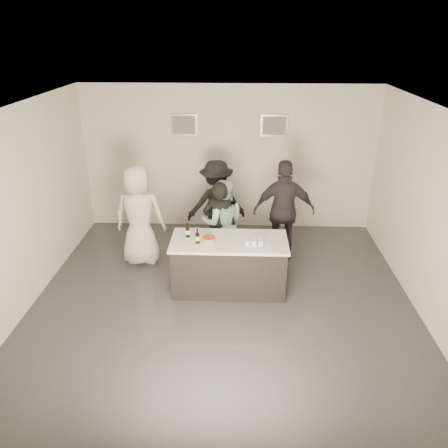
# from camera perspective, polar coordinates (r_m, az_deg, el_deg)

# --- Properties ---
(floor) EXTENTS (6.00, 6.00, 0.00)m
(floor) POSITION_cam_1_polar(r_m,az_deg,el_deg) (7.03, -0.17, -10.28)
(floor) COLOR #3D3D42
(floor) RESTS_ON ground
(ceiling) EXTENTS (6.00, 6.00, 0.00)m
(ceiling) POSITION_cam_1_polar(r_m,az_deg,el_deg) (5.86, -0.20, 14.61)
(ceiling) COLOR white
(wall_back) EXTENTS (6.00, 0.04, 3.00)m
(wall_back) POSITION_cam_1_polar(r_m,az_deg,el_deg) (9.12, 0.64, 8.51)
(wall_back) COLOR silver
(wall_back) RESTS_ON ground
(wall_front) EXTENTS (6.00, 0.04, 3.00)m
(wall_front) POSITION_cam_1_polar(r_m,az_deg,el_deg) (3.74, -2.25, -17.52)
(wall_front) COLOR silver
(wall_front) RESTS_ON ground
(wall_left) EXTENTS (0.04, 6.00, 3.00)m
(wall_left) POSITION_cam_1_polar(r_m,az_deg,el_deg) (7.08, -25.24, 1.31)
(wall_left) COLOR silver
(wall_left) RESTS_ON ground
(wall_right) EXTENTS (0.04, 6.00, 3.00)m
(wall_right) POSITION_cam_1_polar(r_m,az_deg,el_deg) (6.86, 25.71, 0.52)
(wall_right) COLOR silver
(wall_right) RESTS_ON ground
(picture_left) EXTENTS (0.54, 0.04, 0.44)m
(picture_left) POSITION_cam_1_polar(r_m,az_deg,el_deg) (9.00, -5.23, 12.78)
(picture_left) COLOR #B2B2B7
(picture_left) RESTS_ON wall_back
(picture_right) EXTENTS (0.54, 0.04, 0.44)m
(picture_right) POSITION_cam_1_polar(r_m,az_deg,el_deg) (8.95, 6.56, 12.66)
(picture_right) COLOR #B2B2B7
(picture_right) RESTS_ON wall_back
(bar_counter) EXTENTS (1.86, 0.86, 0.90)m
(bar_counter) POSITION_cam_1_polar(r_m,az_deg,el_deg) (7.15, 0.67, -5.33)
(bar_counter) COLOR white
(bar_counter) RESTS_ON ground
(cake) EXTENTS (0.21, 0.21, 0.08)m
(cake) POSITION_cam_1_polar(r_m,az_deg,el_deg) (6.86, -2.00, -2.13)
(cake) COLOR orange
(cake) RESTS_ON bar_counter
(beer_bottle_a) EXTENTS (0.07, 0.07, 0.26)m
(beer_bottle_a) POSITION_cam_1_polar(r_m,az_deg,el_deg) (7.01, -4.78, -0.73)
(beer_bottle_a) COLOR black
(beer_bottle_a) RESTS_ON bar_counter
(beer_bottle_b) EXTENTS (0.07, 0.07, 0.26)m
(beer_bottle_b) POSITION_cam_1_polar(r_m,az_deg,el_deg) (6.80, -3.50, -1.52)
(beer_bottle_b) COLOR black
(beer_bottle_b) RESTS_ON bar_counter
(tumbler_cluster) EXTENTS (0.30, 0.19, 0.08)m
(tumbler_cluster) POSITION_cam_1_polar(r_m,az_deg,el_deg) (6.83, 3.94, -2.25)
(tumbler_cluster) COLOR #C59612
(tumbler_cluster) RESTS_ON bar_counter
(candles) EXTENTS (0.24, 0.08, 0.01)m
(candles) POSITION_cam_1_polar(r_m,az_deg,el_deg) (6.65, -1.89, -3.35)
(candles) COLOR pink
(candles) RESTS_ON bar_counter
(person_main_black) EXTENTS (0.64, 0.46, 1.63)m
(person_main_black) POSITION_cam_1_polar(r_m,az_deg,el_deg) (7.63, -0.58, -0.25)
(person_main_black) COLOR black
(person_main_black) RESTS_ON ground
(person_main_blue) EXTENTS (0.82, 0.65, 1.62)m
(person_main_blue) POSITION_cam_1_polar(r_m,az_deg,el_deg) (7.76, -0.15, 0.13)
(person_main_blue) COLOR #9EC6CF
(person_main_blue) RESTS_ON ground
(person_guest_left) EXTENTS (0.92, 0.61, 1.84)m
(person_guest_left) POSITION_cam_1_polar(r_m,az_deg,el_deg) (7.93, -10.99, 1.10)
(person_guest_left) COLOR silver
(person_guest_left) RESTS_ON ground
(person_guest_right) EXTENTS (1.12, 0.47, 1.90)m
(person_guest_right) POSITION_cam_1_polar(r_m,az_deg,el_deg) (7.98, 7.84, 1.69)
(person_guest_right) COLOR #2F2B32
(person_guest_right) RESTS_ON ground
(person_guest_back) EXTENTS (1.22, 0.84, 1.74)m
(person_guest_back) POSITION_cam_1_polar(r_m,az_deg,el_deg) (8.43, -0.98, 2.61)
(person_guest_back) COLOR black
(person_guest_back) RESTS_ON ground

